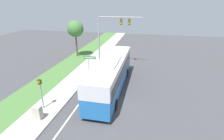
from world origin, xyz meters
TOP-DOWN VIEW (x-y plane):
  - ground_plane at (0.00, 0.00)m, footprint 80.00×80.00m
  - sidewalk at (-6.20, 0.00)m, footprint 2.80×80.00m
  - grass_verge at (-9.40, 0.00)m, footprint 3.60×80.00m
  - lane_divider_near at (-3.60, 0.00)m, footprint 0.14×30.00m
  - bus at (-1.22, 3.62)m, footprint 2.73×12.49m
  - signal_gantry at (-3.21, 12.02)m, footprint 6.50×0.41m
  - pedestrian_signal at (-6.47, -1.56)m, footprint 0.28×0.34m
  - street_sign at (-4.93, 6.96)m, footprint 1.66×0.08m
  - utility_cabinet at (-5.96, -3.10)m, footprint 0.69×0.49m
  - roadside_tree at (-9.81, 14.33)m, footprint 2.77×2.77m

SIDE VIEW (x-z plane):
  - ground_plane at x=0.00m, z-range 0.00..0.00m
  - lane_divider_near at x=-3.60m, z-range 0.00..0.01m
  - grass_verge at x=-9.40m, z-range 0.00..0.10m
  - sidewalk at x=-6.20m, z-range 0.00..0.12m
  - utility_cabinet at x=-5.96m, z-range 0.12..1.30m
  - street_sign at x=-4.93m, z-range 0.59..3.25m
  - bus at x=-1.22m, z-range 0.16..3.82m
  - pedestrian_signal at x=-6.47m, z-range 0.54..3.51m
  - roadside_tree at x=-9.81m, z-range 1.78..7.97m
  - signal_gantry at x=-3.21m, z-range 1.54..8.92m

